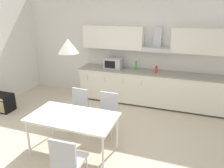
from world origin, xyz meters
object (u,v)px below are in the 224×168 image
at_px(chair_near_right, 67,158).
at_px(chair_far_right, 107,110).
at_px(bottle_green, 136,66).
at_px(chair_far_left, 78,105).
at_px(guitar_amp, 2,102).
at_px(pendant_lamp, 68,46).
at_px(dining_table, 73,118).
at_px(bottle_red, 156,70).
at_px(microwave, 113,63).

distance_m(chair_near_right, chair_far_right, 1.59).
height_order(bottle_green, chair_far_left, bottle_green).
xyz_separation_m(guitar_amp, pendant_lamp, (2.53, -0.90, 1.70)).
bearing_deg(chair_far_left, pendant_lamp, -67.49).
xyz_separation_m(dining_table, guitar_amp, (-2.53, 0.90, -0.46)).
bearing_deg(bottle_green, dining_table, -100.37).
distance_m(bottle_green, dining_table, 2.66).
relative_size(chair_far_right, guitar_amp, 1.67).
bearing_deg(guitar_amp, bottle_green, 29.40).
bearing_deg(bottle_red, chair_near_right, -101.72).
xyz_separation_m(bottle_red, pendant_lamp, (-1.02, -2.51, 0.94)).
xyz_separation_m(bottle_green, chair_near_right, (-0.14, -3.39, -0.47)).
relative_size(chair_near_right, chair_far_left, 1.00).
distance_m(dining_table, pendant_lamp, 1.24).
bearing_deg(chair_far_right, guitar_amp, 177.83).
xyz_separation_m(bottle_red, chair_far_left, (-1.35, -1.72, -0.45)).
distance_m(dining_table, chair_near_right, 0.88).
relative_size(microwave, bottle_green, 2.01).
bearing_deg(chair_far_right, dining_table, -113.00).
relative_size(dining_table, chair_far_right, 1.72).
relative_size(chair_far_right, chair_far_left, 1.00).
relative_size(chair_near_right, guitar_amp, 1.67).
height_order(bottle_green, pendant_lamp, pendant_lamp).
bearing_deg(guitar_amp, pendant_lamp, -19.59).
bearing_deg(bottle_red, bottle_green, 170.70).
height_order(dining_table, guitar_amp, dining_table).
height_order(dining_table, pendant_lamp, pendant_lamp).
bearing_deg(chair_far_right, chair_far_left, -179.96).
bearing_deg(chair_near_right, dining_table, 113.20).
bearing_deg(microwave, dining_table, -86.70).
relative_size(bottle_green, chair_near_right, 0.27).
bearing_deg(bottle_green, chair_near_right, -92.28).
bearing_deg(chair_far_left, chair_far_right, 0.04).
bearing_deg(bottle_green, guitar_amp, -150.60).
bearing_deg(chair_far_right, microwave, 105.40).
height_order(bottle_red, chair_far_left, bottle_red).
bearing_deg(chair_far_right, bottle_green, 85.61).
xyz_separation_m(chair_far_left, guitar_amp, (-2.21, 0.11, -0.31)).
height_order(bottle_red, chair_far_right, bottle_red).
xyz_separation_m(chair_far_right, guitar_amp, (-2.87, 0.11, -0.31)).
bearing_deg(microwave, chair_near_right, -81.71).
distance_m(chair_near_right, pendant_lamp, 1.64).
relative_size(microwave, pendant_lamp, 1.50).
height_order(bottle_red, pendant_lamp, pendant_lamp).
bearing_deg(chair_far_right, chair_near_right, -89.88).
relative_size(bottle_red, chair_near_right, 0.21).
bearing_deg(pendant_lamp, microwave, 93.30).
relative_size(bottle_red, chair_far_right, 0.21).
xyz_separation_m(dining_table, chair_far_left, (-0.33, 0.79, -0.15)).
distance_m(chair_far_right, pendant_lamp, 1.63).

